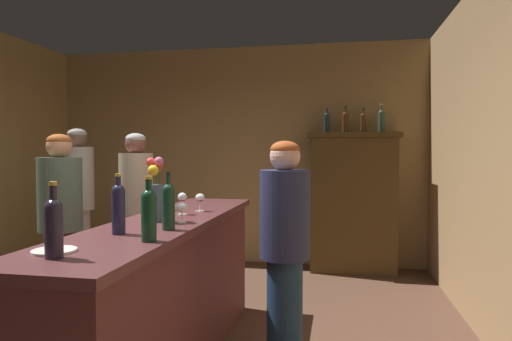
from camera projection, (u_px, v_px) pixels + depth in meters
name	position (u px, v px, depth m)	size (l,w,h in m)	color
wall_back	(235.00, 155.00, 6.01)	(5.11, 0.12, 2.89)	#A38252
bar_counter	(166.00, 295.00, 2.94)	(0.59, 2.70, 1.03)	#54282B
display_cabinet	(353.00, 200.00, 5.44)	(1.11, 0.44, 1.72)	#463115
wine_bottle_merlot	(168.00, 204.00, 2.52)	(0.07, 0.07, 0.33)	#153725
wine_bottle_pinot	(149.00, 212.00, 2.19)	(0.08, 0.08, 0.33)	#123923
wine_bottle_malbec	(54.00, 225.00, 1.84)	(0.07, 0.07, 0.32)	#262233
wine_bottle_riesling	(118.00, 206.00, 2.39)	(0.07, 0.07, 0.33)	#20213F
wine_glass_front	(200.00, 199.00, 3.34)	(0.07, 0.07, 0.13)	white
wine_glass_mid	(168.00, 196.00, 3.40)	(0.08, 0.08, 0.15)	white
wine_glass_rear	(182.00, 208.00, 2.79)	(0.07, 0.07, 0.13)	white
wine_glass_spare	(182.00, 199.00, 3.16)	(0.07, 0.07, 0.16)	white
flower_arrangement	(155.00, 191.00, 2.84)	(0.12, 0.16, 0.42)	#405467
cheese_plate	(54.00, 251.00, 1.96)	(0.19, 0.19, 0.01)	white
display_bottle_left	(327.00, 122.00, 5.46)	(0.07, 0.07, 0.32)	#1B2B37
display_bottle_midleft	(345.00, 121.00, 5.42)	(0.08, 0.08, 0.33)	#4E2915
display_bottle_center	(363.00, 122.00, 5.38)	(0.07, 0.07, 0.30)	#472813
display_bottle_midright	(381.00, 120.00, 5.34)	(0.08, 0.08, 0.35)	#304834
patron_in_navy	(78.00, 201.00, 4.65)	(0.33, 0.33, 1.73)	#A9A198
patron_in_grey	(60.00, 222.00, 3.66)	(0.35, 0.35, 1.63)	maroon
patron_by_cabinet	(136.00, 210.00, 4.22)	(0.32, 0.32, 1.66)	maroon
bartender	(285.00, 243.00, 2.99)	(0.34, 0.34, 1.56)	#1A324B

